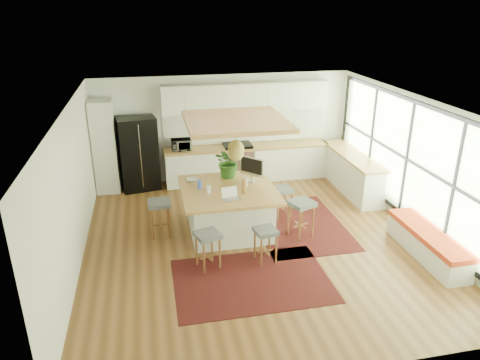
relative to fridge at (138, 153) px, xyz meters
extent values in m
plane|color=brown|center=(2.18, -3.20, -0.93)|extent=(7.00, 7.00, 0.00)
plane|color=white|center=(2.18, -3.20, 1.78)|extent=(7.00, 7.00, 0.00)
plane|color=white|center=(2.18, 0.30, 0.42)|extent=(6.50, 0.00, 6.50)
plane|color=white|center=(2.18, -6.70, 0.42)|extent=(6.50, 0.00, 6.50)
plane|color=white|center=(-1.07, -3.20, 0.42)|extent=(0.00, 7.00, 7.00)
plane|color=white|center=(5.43, -3.20, 0.42)|extent=(0.00, 7.00, 7.00)
cube|color=silver|center=(-0.77, -0.02, 0.20)|extent=(0.55, 0.60, 2.25)
cube|color=silver|center=(2.73, -0.02, -0.49)|extent=(4.20, 0.60, 0.88)
cube|color=#A4743A|center=(2.73, -0.02, -0.03)|extent=(4.24, 0.64, 0.05)
cube|color=white|center=(2.73, 0.28, 0.43)|extent=(4.20, 0.02, 0.80)
cube|color=silver|center=(2.73, 0.12, 1.22)|extent=(4.20, 0.34, 0.70)
cube|color=silver|center=(5.11, -1.20, -0.49)|extent=(0.60, 2.50, 0.88)
cube|color=#A4743A|center=(5.11, -1.20, -0.03)|extent=(0.64, 2.54, 0.05)
cube|color=black|center=(1.80, -4.51, -0.92)|extent=(2.60, 1.80, 0.01)
cube|color=black|center=(3.23, -2.74, -0.92)|extent=(1.80, 2.60, 0.01)
imported|color=#A5A5AA|center=(1.06, 0.00, 0.16)|extent=(0.50, 0.30, 0.33)
imported|color=#1E4C19|center=(1.88, -2.04, 0.27)|extent=(0.87, 0.89, 0.53)
imported|color=beige|center=(1.09, -2.16, 0.03)|extent=(0.26, 0.26, 0.06)
cylinder|color=blue|center=(1.20, -2.58, 0.10)|extent=(0.07, 0.07, 0.19)
cylinder|color=white|center=(1.35, -2.83, 0.10)|extent=(0.07, 0.07, 0.19)
cylinder|color=olive|center=(2.00, -2.98, 0.10)|extent=(0.07, 0.07, 0.19)
cylinder|color=beige|center=(2.10, -2.63, 0.10)|extent=(0.07, 0.07, 0.19)
camera|label=1|loc=(0.30, -10.70, 3.47)|focal=33.53mm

